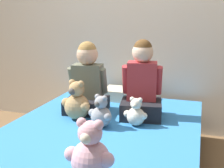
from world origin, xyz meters
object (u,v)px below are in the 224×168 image
bed (98,155)px  teddy_bear_held_by_left_child (77,103)px  teddy_bear_between_children (101,113)px  teddy_bear_at_foot_of_bed (90,154)px  pillow_at_headboard (127,95)px  child_on_right (142,85)px  teddy_bear_held_by_right_child (136,114)px  child_on_left (87,81)px

bed → teddy_bear_held_by_left_child: bearing=143.2°
bed → teddy_bear_held_by_left_child: size_ratio=6.22×
teddy_bear_between_children → teddy_bear_at_foot_of_bed: teddy_bear_at_foot_of_bed is taller
teddy_bear_held_by_left_child → pillow_at_headboard: bearing=84.4°
teddy_bear_at_foot_of_bed → bed: bearing=108.4°
teddy_bear_held_by_left_child → pillow_at_headboard: teddy_bear_held_by_left_child is taller
child_on_right → teddy_bear_held_by_right_child: 0.29m
child_on_left → teddy_bear_held_by_left_child: size_ratio=1.88×
pillow_at_headboard → teddy_bear_held_by_right_child: bearing=-69.9°
child_on_right → teddy_bear_held_by_right_child: size_ratio=2.86×
teddy_bear_held_by_right_child → child_on_left: bearing=160.0°
teddy_bear_between_children → child_on_right: bearing=74.0°
bed → teddy_bear_between_children: size_ratio=8.09×
teddy_bear_between_children → teddy_bear_at_foot_of_bed: (0.19, -0.68, 0.03)m
child_on_right → pillow_at_headboard: bearing=109.1°
bed → child_on_left: child_on_left is taller
child_on_right → teddy_bear_at_foot_of_bed: 1.02m
child_on_right → teddy_bear_held_by_left_child: 0.56m
child_on_right → teddy_bear_at_foot_of_bed: (-0.05, -1.01, -0.14)m
teddy_bear_between_children → pillow_at_headboard: size_ratio=0.53×
bed → pillow_at_headboard: pillow_at_headboard is taller
teddy_bear_held_by_left_child → teddy_bear_between_children: size_ratio=1.30×
teddy_bear_held_by_left_child → teddy_bear_between_children: teddy_bear_held_by_left_child is taller
teddy_bear_between_children → pillow_at_headboard: teddy_bear_between_children is taller
teddy_bear_between_children → pillow_at_headboard: bearing=109.7°
teddy_bear_held_by_left_child → child_on_left: bearing=105.9°
teddy_bear_between_children → teddy_bear_held_by_left_child: bearing=178.2°
teddy_bear_held_by_left_child → teddy_bear_held_by_right_child: teddy_bear_held_by_left_child is taller
teddy_bear_held_by_right_child → teddy_bear_at_foot_of_bed: size_ratio=0.70×
child_on_left → teddy_bear_between_children: 0.45m
teddy_bear_between_children → pillow_at_headboard: (0.01, 0.76, -0.05)m
teddy_bear_held_by_left_child → teddy_bear_between_children: 0.27m
teddy_bear_between_children → pillow_at_headboard: 0.77m
child_on_right → pillow_at_headboard: 0.54m
bed → child_on_left: (-0.26, 0.42, 0.46)m
child_on_left → teddy_bear_between_children: size_ratio=2.44×
teddy_bear_held_by_left_child → pillow_at_headboard: 0.72m
child_on_right → teddy_bear_between_children: child_on_right is taller
bed → teddy_bear_at_foot_of_bed: 0.70m
child_on_left → pillow_at_headboard: size_ratio=1.30×
child_on_left → teddy_bear_held_by_right_child: 0.57m
teddy_bear_held_by_right_child → teddy_bear_between_children: teddy_bear_between_children is taller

